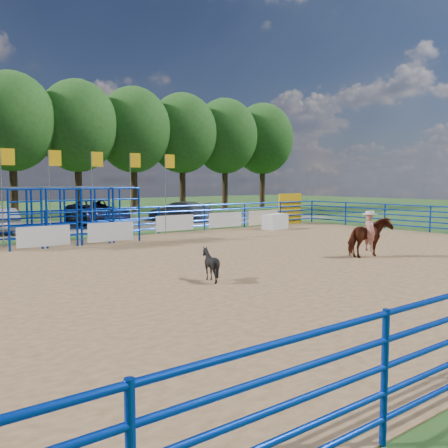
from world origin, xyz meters
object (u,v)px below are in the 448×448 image
(announcer_table, at_px, (275,222))
(calf, at_px, (210,264))
(car_c, at_px, (97,212))
(car_d, at_px, (179,211))
(horse_and_rider, at_px, (369,234))

(announcer_table, distance_m, calf, 15.48)
(car_c, distance_m, car_d, 6.04)
(horse_and_rider, height_order, calf, horse_and_rider)
(calf, height_order, car_d, car_d)
(calf, bearing_deg, car_d, -64.21)
(calf, xyz_separation_m, car_c, (4.82, 18.68, 0.34))
(calf, distance_m, car_c, 19.29)
(car_c, bearing_deg, calf, -100.78)
(horse_and_rider, bearing_deg, announcer_table, 64.54)
(calf, relative_size, car_d, 0.20)
(announcer_table, distance_m, car_c, 11.37)
(calf, bearing_deg, car_c, -48.17)
(announcer_table, relative_size, car_d, 0.35)
(announcer_table, distance_m, car_d, 8.66)
(car_c, relative_size, car_d, 1.25)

